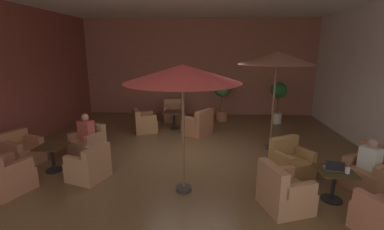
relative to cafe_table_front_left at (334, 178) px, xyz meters
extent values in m
cube|color=brown|center=(-2.83, 1.74, -0.47)|extent=(9.93, 10.25, 0.02)
cube|color=#A15D4B|center=(-2.83, 6.83, 1.56)|extent=(9.93, 0.08, 4.04)
cylinder|color=black|center=(0.00, 0.00, -0.44)|extent=(0.39, 0.39, 0.02)
cylinder|color=black|center=(0.00, 0.00, -0.16)|extent=(0.07, 0.07, 0.59)
cube|color=#403118|center=(0.00, 0.00, 0.15)|extent=(0.63, 0.63, 0.03)
cube|color=#A56947|center=(0.89, 0.51, -0.23)|extent=(0.98, 0.99, 0.44)
cube|color=#A56947|center=(1.13, 0.64, 0.22)|extent=(0.50, 0.72, 0.46)
cube|color=#A56947|center=(1.01, 0.22, 0.08)|extent=(0.54, 0.38, 0.19)
cube|color=#A56947|center=(0.71, 0.76, 0.08)|extent=(0.54, 0.38, 0.19)
cube|color=#A87644|center=(-0.51, 0.89, -0.24)|extent=(1.01, 1.00, 0.43)
cube|color=#A87644|center=(-0.65, 1.14, 0.20)|extent=(0.73, 0.51, 0.44)
cube|color=#A87644|center=(-0.22, 1.01, 0.08)|extent=(0.38, 0.55, 0.20)
cube|color=#A87644|center=(-0.77, 0.70, 0.08)|extent=(0.38, 0.55, 0.20)
cube|color=#AF7855|center=(-0.97, -0.33, -0.25)|extent=(0.97, 0.97, 0.42)
cube|color=#AF7855|center=(-1.26, -0.43, 0.19)|extent=(0.41, 0.78, 0.45)
cube|color=#AF7855|center=(-1.03, -0.02, 0.07)|extent=(0.61, 0.31, 0.22)
cube|color=#AF7855|center=(-0.83, -0.62, 0.07)|extent=(0.61, 0.31, 0.22)
cube|color=#AF694E|center=(0.07, -1.04, 0.12)|extent=(0.33, 0.56, 0.23)
cylinder|color=black|center=(-3.62, 4.50, -0.44)|extent=(0.33, 0.33, 0.02)
cylinder|color=black|center=(-3.62, 4.50, -0.16)|extent=(0.07, 0.07, 0.59)
cube|color=#46281C|center=(-3.62, 4.50, 0.15)|extent=(0.76, 0.76, 0.03)
cube|color=#B37151|center=(-3.77, 5.53, -0.25)|extent=(0.87, 0.87, 0.42)
cube|color=#B37151|center=(-3.81, 5.83, 0.18)|extent=(0.78, 0.28, 0.43)
cube|color=#B37151|center=(-3.44, 5.53, 0.08)|extent=(0.21, 0.61, 0.24)
cube|color=#B37151|center=(-4.08, 5.44, 0.08)|extent=(0.21, 0.61, 0.24)
cube|color=#A56F47|center=(-4.58, 4.08, -0.24)|extent=(0.98, 0.98, 0.43)
cube|color=#A56F47|center=(-4.84, 3.96, 0.16)|extent=(0.45, 0.75, 0.37)
cube|color=#A56F47|center=(-4.66, 4.37, 0.08)|extent=(0.59, 0.37, 0.22)
cube|color=#A56F47|center=(-4.42, 3.82, 0.08)|extent=(0.59, 0.37, 0.22)
cube|color=#AB6947|center=(-2.76, 3.90, -0.23)|extent=(1.08, 1.09, 0.45)
cube|color=#AB6947|center=(-2.51, 3.74, 0.21)|extent=(0.59, 0.76, 0.42)
cube|color=#AB6947|center=(-2.98, 3.66, 0.10)|extent=(0.57, 0.46, 0.20)
cube|color=#AB6947|center=(-2.60, 4.20, 0.10)|extent=(0.57, 0.46, 0.20)
cylinder|color=black|center=(-6.03, 0.89, -0.44)|extent=(0.39, 0.39, 0.02)
cylinder|color=black|center=(-6.03, 0.89, -0.16)|extent=(0.07, 0.07, 0.59)
cube|color=#3B2716|center=(-6.03, 0.89, 0.15)|extent=(0.63, 0.63, 0.03)
cube|color=#A67453|center=(-5.64, 1.88, -0.23)|extent=(0.92, 0.93, 0.46)
cube|color=#A67453|center=(-5.53, 2.14, 0.19)|extent=(0.71, 0.41, 0.37)
cube|color=#A67453|center=(-5.38, 1.73, 0.09)|extent=(0.33, 0.58, 0.19)
cube|color=#A67453|center=(-5.92, 1.94, 0.09)|extent=(0.33, 0.58, 0.19)
cube|color=#AA6D4A|center=(-7.02, 1.26, -0.23)|extent=(0.99, 0.93, 0.46)
cube|color=#AA6D4A|center=(-7.31, 1.36, 0.18)|extent=(0.40, 0.72, 0.36)
cube|color=#AA6D4A|center=(-6.88, 1.50, 0.09)|extent=(0.63, 0.35, 0.19)
cube|color=#AA6D4A|center=(-7.07, 0.98, 0.09)|extent=(0.63, 0.35, 0.19)
cube|color=#AA674C|center=(-6.39, -0.10, -0.23)|extent=(0.96, 0.98, 0.45)
cube|color=#AA674C|center=(-6.09, -0.16, 0.12)|extent=(0.33, 0.61, 0.24)
cube|color=#A97452|center=(-5.03, 0.55, -0.24)|extent=(0.91, 0.91, 0.43)
cube|color=#A97452|center=(-4.76, 0.46, 0.16)|extent=(0.38, 0.73, 0.37)
cube|color=#A97452|center=(-5.16, 0.28, 0.06)|extent=(0.57, 0.30, 0.19)
cube|color=#A97452|center=(-4.97, 0.84, 0.06)|extent=(0.57, 0.30, 0.19)
cylinder|color=#2D2D2D|center=(-2.87, 0.18, -0.42)|extent=(0.32, 0.32, 0.08)
cylinder|color=brown|center=(-2.87, 0.18, 0.79)|extent=(0.06, 0.06, 2.49)
cone|color=#CB413E|center=(-2.87, 0.18, 1.92)|extent=(2.20, 2.20, 0.33)
cylinder|color=#2D2D2D|center=(-0.58, 2.71, -0.42)|extent=(0.32, 0.32, 0.08)
cylinder|color=brown|center=(-0.58, 2.71, 0.89)|extent=(0.06, 0.06, 2.70)
cone|color=#A06453|center=(-0.58, 2.71, 2.12)|extent=(2.08, 2.08, 0.34)
cylinder|color=#AD6545|center=(-1.87, 5.66, -0.26)|extent=(0.45, 0.45, 0.40)
cylinder|color=brown|center=(-1.87, 5.66, 0.27)|extent=(0.06, 0.06, 0.65)
sphere|color=#396B38|center=(-1.87, 5.66, 0.89)|extent=(0.71, 0.71, 0.71)
cylinder|color=silver|center=(0.26, 5.48, -0.25)|extent=(0.38, 0.38, 0.41)
cylinder|color=brown|center=(0.26, 5.48, 0.26)|extent=(0.06, 0.06, 0.62)
sphere|color=#1C5D28|center=(0.26, 5.48, 0.83)|extent=(0.60, 0.60, 0.60)
cube|color=silver|center=(0.89, 0.51, 0.21)|extent=(0.39, 0.43, 0.46)
sphere|color=#A37463|center=(0.89, 0.51, 0.53)|extent=(0.19, 0.19, 0.19)
cube|color=#B04B3F|center=(-5.64, 1.88, 0.26)|extent=(0.45, 0.37, 0.51)
sphere|color=#A67555|center=(-5.64, 1.88, 0.60)|extent=(0.20, 0.20, 0.20)
cylinder|color=silver|center=(0.15, -0.12, 0.22)|extent=(0.08, 0.08, 0.11)
cube|color=#9EA0A5|center=(-0.03, 0.04, 0.17)|extent=(0.35, 0.28, 0.01)
cube|color=black|center=(-0.06, -0.07, 0.27)|extent=(0.30, 0.08, 0.19)
camera|label=1|loc=(-2.38, -4.76, 2.37)|focal=25.08mm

